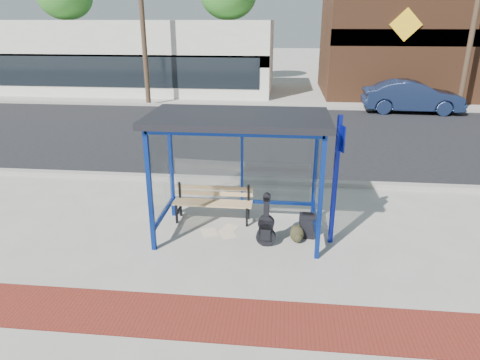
# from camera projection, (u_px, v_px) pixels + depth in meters

# --- Properties ---
(ground) EXTENTS (120.00, 120.00, 0.00)m
(ground) POSITION_uv_depth(u_px,v_px,m) (238.00, 234.00, 8.56)
(ground) COLOR #B2ADA0
(ground) RESTS_ON ground
(brick_paver_strip) EXTENTS (60.00, 1.00, 0.01)m
(brick_paver_strip) POSITION_uv_depth(u_px,v_px,m) (219.00, 319.00, 6.13)
(brick_paver_strip) COLOR maroon
(brick_paver_strip) RESTS_ON ground
(curb_near) EXTENTS (60.00, 0.25, 0.12)m
(curb_near) POSITION_uv_depth(u_px,v_px,m) (250.00, 181.00, 11.23)
(curb_near) COLOR gray
(curb_near) RESTS_ON ground
(street_asphalt) EXTENTS (60.00, 10.00, 0.00)m
(street_asphalt) POSITION_uv_depth(u_px,v_px,m) (261.00, 134.00, 16.00)
(street_asphalt) COLOR black
(street_asphalt) RESTS_ON ground
(curb_far) EXTENTS (60.00, 0.25, 0.12)m
(curb_far) POSITION_uv_depth(u_px,v_px,m) (267.00, 107.00, 20.73)
(curb_far) COLOR gray
(curb_far) RESTS_ON ground
(far_sidewalk) EXTENTS (60.00, 4.00, 0.01)m
(far_sidewalk) POSITION_uv_depth(u_px,v_px,m) (269.00, 101.00, 22.52)
(far_sidewalk) COLOR #B2ADA0
(far_sidewalk) RESTS_ON ground
(bus_shelter) EXTENTS (3.30, 1.80, 2.42)m
(bus_shelter) POSITION_uv_depth(u_px,v_px,m) (238.00, 133.00, 7.89)
(bus_shelter) COLOR navy
(bus_shelter) RESTS_ON ground
(storefront_white) EXTENTS (18.00, 6.04, 4.00)m
(storefront_white) POSITION_uv_depth(u_px,v_px,m) (121.00, 56.00, 25.47)
(storefront_white) COLOR silver
(storefront_white) RESTS_ON ground
(storefront_brown) EXTENTS (10.00, 7.08, 6.40)m
(storefront_brown) POSITION_uv_depth(u_px,v_px,m) (416.00, 35.00, 23.87)
(storefront_brown) COLOR #59331E
(storefront_brown) RESTS_ON ground
(utility_pole_west) EXTENTS (1.60, 0.24, 8.00)m
(utility_pole_west) POSITION_uv_depth(u_px,v_px,m) (142.00, 18.00, 20.17)
(utility_pole_west) COLOR #4C3826
(utility_pole_west) RESTS_ON ground
(utility_pole_east) EXTENTS (1.60, 0.24, 8.00)m
(utility_pole_east) POSITION_uv_depth(u_px,v_px,m) (475.00, 18.00, 18.71)
(utility_pole_east) COLOR #4C3826
(utility_pole_east) RESTS_ON ground
(bench) EXTENTS (1.67, 0.41, 0.79)m
(bench) POSITION_uv_depth(u_px,v_px,m) (213.00, 201.00, 9.02)
(bench) COLOR black
(bench) RESTS_ON ground
(guitar_bag) EXTENTS (0.37, 0.13, 1.01)m
(guitar_bag) POSITION_uv_depth(u_px,v_px,m) (266.00, 228.00, 8.01)
(guitar_bag) COLOR black
(guitar_bag) RESTS_ON ground
(suitcase) EXTENTS (0.32, 0.23, 0.54)m
(suitcase) POSITION_uv_depth(u_px,v_px,m) (307.00, 226.00, 8.36)
(suitcase) COLOR black
(suitcase) RESTS_ON ground
(backpack) EXTENTS (0.32, 0.30, 0.33)m
(backpack) POSITION_uv_depth(u_px,v_px,m) (297.00, 234.00, 8.21)
(backpack) COLOR #2A2817
(backpack) RESTS_ON ground
(sign_post) EXTENTS (0.14, 0.30, 2.48)m
(sign_post) POSITION_uv_depth(u_px,v_px,m) (336.00, 174.00, 7.77)
(sign_post) COLOR navy
(sign_post) RESTS_ON ground
(newspaper_a) EXTENTS (0.39, 0.44, 0.01)m
(newspaper_a) POSITION_uv_depth(u_px,v_px,m) (230.00, 228.00, 8.79)
(newspaper_a) COLOR white
(newspaper_a) RESTS_ON ground
(newspaper_b) EXTENTS (0.43, 0.47, 0.01)m
(newspaper_b) POSITION_uv_depth(u_px,v_px,m) (210.00, 233.00, 8.62)
(newspaper_b) COLOR white
(newspaper_b) RESTS_ON ground
(newspaper_c) EXTENTS (0.41, 0.45, 0.01)m
(newspaper_c) POSITION_uv_depth(u_px,v_px,m) (228.00, 234.00, 8.54)
(newspaper_c) COLOR white
(newspaper_c) RESTS_ON ground
(parked_car) EXTENTS (4.44, 1.68, 1.45)m
(parked_car) POSITION_uv_depth(u_px,v_px,m) (412.00, 97.00, 19.54)
(parked_car) COLOR #182443
(parked_car) RESTS_ON ground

